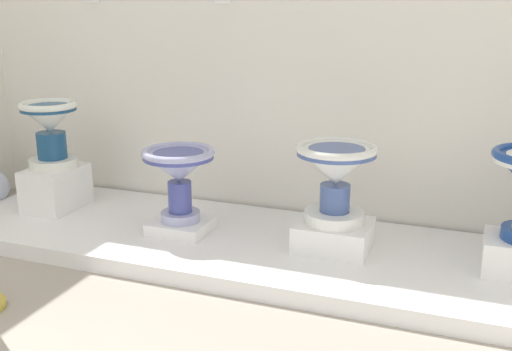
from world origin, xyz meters
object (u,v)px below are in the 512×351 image
plinth_block_rightmost (56,188)px  antique_toilet_tall_cobalt (336,170)px  antique_toilet_pale_glazed (179,168)px  plinth_block_pale_glazed (181,226)px  antique_toilet_rightmost (50,126)px  plinth_block_tall_cobalt (333,235)px

plinth_block_rightmost → antique_toilet_tall_cobalt: size_ratio=0.90×
plinth_block_rightmost → antique_toilet_pale_glazed: size_ratio=0.91×
plinth_block_pale_glazed → antique_toilet_pale_glazed: size_ratio=0.77×
antique_toilet_rightmost → plinth_block_pale_glazed: (0.94, -0.10, -0.50)m
antique_toilet_rightmost → plinth_block_pale_glazed: antique_toilet_rightmost is taller
plinth_block_rightmost → antique_toilet_rightmost: (0.00, 0.00, 0.40)m
antique_toilet_rightmost → plinth_block_tall_cobalt: antique_toilet_rightmost is taller
antique_toilet_pale_glazed → plinth_block_tall_cobalt: (0.87, 0.07, -0.30)m
antique_toilet_pale_glazed → antique_toilet_tall_cobalt: size_ratio=0.99×
antique_toilet_rightmost → antique_toilet_pale_glazed: bearing=-6.0°
antique_toilet_pale_glazed → plinth_block_rightmost: bearing=174.0°
plinth_block_pale_glazed → antique_toilet_rightmost: bearing=174.0°
plinth_block_rightmost → plinth_block_pale_glazed: bearing=-6.0°
plinth_block_pale_glazed → antique_toilet_tall_cobalt: (0.87, 0.07, 0.40)m
plinth_block_tall_cobalt → antique_toilet_tall_cobalt: (0.00, 0.00, 0.36)m
plinth_block_rightmost → antique_toilet_rightmost: size_ratio=0.92×
antique_toilet_rightmost → antique_toilet_pale_glazed: size_ratio=0.99×
antique_toilet_rightmost → antique_toilet_pale_glazed: antique_toilet_rightmost is taller
antique_toilet_tall_cobalt → antique_toilet_pale_glazed: bearing=-175.2°
plinth_block_rightmost → antique_toilet_rightmost: antique_toilet_rightmost is taller
plinth_block_rightmost → antique_toilet_rightmost: bearing=0.0°
antique_toilet_pale_glazed → plinth_block_tall_cobalt: size_ratio=1.08×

